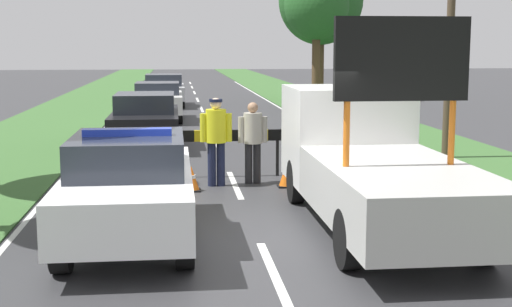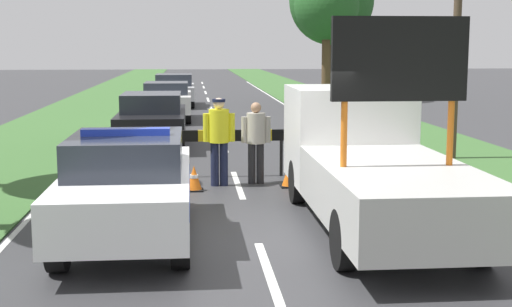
% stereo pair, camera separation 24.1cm
% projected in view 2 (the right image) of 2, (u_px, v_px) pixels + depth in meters
% --- Properties ---
extents(ground_plane, '(160.00, 160.00, 0.00)m').
position_uv_depth(ground_plane, '(257.00, 238.00, 10.63)').
color(ground_plane, '#333335').
extents(lane_markings, '(7.42, 63.10, 0.01)m').
position_uv_depth(lane_markings, '(216.00, 123.00, 26.64)').
color(lane_markings, silver).
rests_on(lane_markings, ground).
extents(grass_verge_left, '(4.00, 120.00, 0.03)m').
position_uv_depth(grass_verge_left, '(75.00, 115.00, 29.80)').
color(grass_verge_left, '#38602D').
rests_on(grass_verge_left, ground).
extents(grass_verge_right, '(4.00, 120.00, 0.03)m').
position_uv_depth(grass_verge_right, '(346.00, 112.00, 30.84)').
color(grass_verge_right, '#38602D').
rests_on(grass_verge_right, ground).
extents(police_car, '(1.79, 4.70, 1.68)m').
position_uv_depth(police_car, '(128.00, 185.00, 10.40)').
color(police_car, white).
rests_on(police_car, ground).
extents(work_truck, '(2.05, 6.26, 3.23)m').
position_uv_depth(work_truck, '(368.00, 160.00, 11.43)').
color(work_truck, white).
rests_on(work_truck, ground).
extents(road_barrier, '(3.22, 0.08, 1.03)m').
position_uv_depth(road_barrier, '(223.00, 138.00, 15.53)').
color(road_barrier, black).
rests_on(road_barrier, ground).
extents(police_officer, '(0.65, 0.41, 1.81)m').
position_uv_depth(police_officer, '(219.00, 134.00, 14.47)').
color(police_officer, '#191E38').
rests_on(police_officer, ground).
extents(pedestrian_civilian, '(0.61, 0.39, 1.70)m').
position_uv_depth(pedestrian_civilian, '(256.00, 136.00, 14.74)').
color(pedestrian_civilian, '#232326').
rests_on(pedestrian_civilian, ground).
extents(traffic_cone_near_police, '(0.36, 0.36, 0.50)m').
position_uv_depth(traffic_cone_near_police, '(289.00, 175.00, 14.47)').
color(traffic_cone_near_police, black).
rests_on(traffic_cone_near_police, ground).
extents(traffic_cone_centre_front, '(0.36, 0.36, 0.50)m').
position_uv_depth(traffic_cone_centre_front, '(194.00, 178.00, 14.09)').
color(traffic_cone_centre_front, black).
rests_on(traffic_cone_centre_front, ground).
extents(traffic_cone_near_truck, '(0.48, 0.48, 0.66)m').
position_uv_depth(traffic_cone_near_truck, '(113.00, 158.00, 16.20)').
color(traffic_cone_near_truck, black).
rests_on(traffic_cone_near_truck, ground).
extents(queued_car_sedan_black, '(1.86, 4.69, 1.52)m').
position_uv_depth(queued_car_sedan_black, '(152.00, 118.00, 20.42)').
color(queued_car_sedan_black, black).
rests_on(queued_car_sedan_black, ground).
extents(queued_car_van_white, '(1.85, 4.24, 1.48)m').
position_uv_depth(queued_car_van_white, '(167.00, 100.00, 27.42)').
color(queued_car_van_white, silver).
rests_on(queued_car_van_white, ground).
extents(queued_car_sedan_silver, '(1.90, 4.43, 1.54)m').
position_uv_depth(queued_car_sedan_silver, '(174.00, 89.00, 34.04)').
color(queued_car_sedan_silver, '#B2B2B7').
rests_on(queued_car_sedan_silver, ground).
extents(roadside_tree_near_left, '(2.90, 2.90, 6.17)m').
position_uv_depth(roadside_tree_near_left, '(327.00, 7.00, 31.74)').
color(roadside_tree_near_left, '#4C3823').
rests_on(roadside_tree_near_left, ground).
extents(roadside_tree_mid_left, '(4.35, 4.35, 7.48)m').
position_uv_depth(roadside_tree_mid_left, '(331.00, 0.00, 36.52)').
color(roadside_tree_mid_left, '#4C3823').
rests_on(roadside_tree_mid_left, ground).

